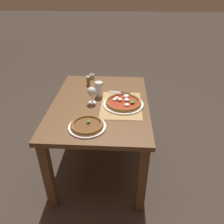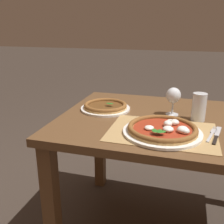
{
  "view_description": "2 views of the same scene",
  "coord_description": "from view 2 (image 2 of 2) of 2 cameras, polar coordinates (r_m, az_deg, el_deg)",
  "views": [
    {
      "loc": [
        -1.74,
        -0.21,
        1.72
      ],
      "look_at": [
        -0.23,
        -0.12,
        0.78
      ],
      "focal_mm": 35.0,
      "sensor_mm": 36.0,
      "label": 1
    },
    {
      "loc": [
        0.05,
        -1.34,
        1.22
      ],
      "look_at": [
        -0.29,
        -0.16,
        0.8
      ],
      "focal_mm": 42.0,
      "sensor_mm": 36.0,
      "label": 2
    }
  ],
  "objects": [
    {
      "name": "fork",
      "position": [
        1.28,
        20.93,
        -4.45
      ],
      "size": [
        0.06,
        0.2,
        0.0
      ],
      "color": "#B7B7BC",
      "rests_on": "paper_placemat"
    },
    {
      "name": "pizza_near",
      "position": [
        1.22,
        11.01,
        -3.73
      ],
      "size": [
        0.36,
        0.36,
        0.05
      ],
      "color": "white",
      "rests_on": "paper_placemat"
    },
    {
      "name": "paper_placemat",
      "position": [
        1.24,
        10.81,
        -4.28
      ],
      "size": [
        0.49,
        0.36,
        0.0
      ],
      "primitive_type": "cube",
      "color": "#A88451",
      "rests_on": "dining_table"
    },
    {
      "name": "wine_glass",
      "position": [
        1.46,
        13.2,
        3.3
      ],
      "size": [
        0.08,
        0.08,
        0.16
      ],
      "color": "silver",
      "rests_on": "dining_table"
    },
    {
      "name": "pint_glass",
      "position": [
        1.42,
        18.4,
        0.93
      ],
      "size": [
        0.07,
        0.07,
        0.15
      ],
      "color": "silver",
      "rests_on": "dining_table"
    },
    {
      "name": "knife",
      "position": [
        1.27,
        21.85,
        -4.7
      ],
      "size": [
        0.06,
        0.21,
        0.01
      ],
      "color": "black",
      "rests_on": "paper_placemat"
    },
    {
      "name": "dining_table",
      "position": [
        1.46,
        12.99,
        -5.62
      ],
      "size": [
        1.21,
        0.88,
        0.74
      ],
      "color": "brown",
      "rests_on": "ground"
    },
    {
      "name": "pizza_far",
      "position": [
        1.54,
        -1.45,
        1.19
      ],
      "size": [
        0.29,
        0.29,
        0.04
      ],
      "color": "white",
      "rests_on": "dining_table"
    }
  ]
}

